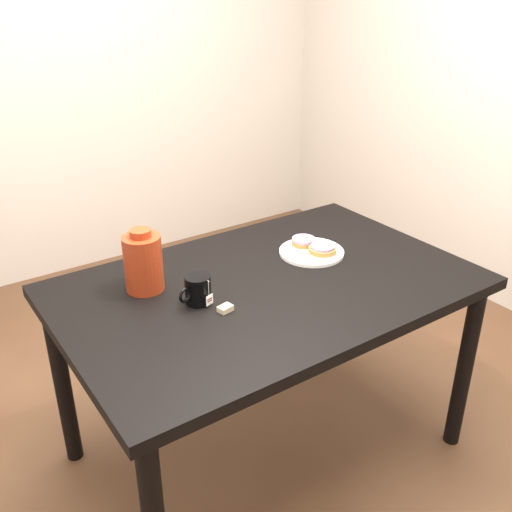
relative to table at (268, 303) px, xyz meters
name	(u,v)px	position (x,y,z in m)	size (l,w,h in m)	color
ground_plane	(266,447)	(0.00, 0.00, -0.67)	(4.00, 4.00, 0.00)	brown
wall_back	(59,46)	(0.00, 2.00, 0.68)	(3.50, 0.02, 2.70)	beige
table	(268,303)	(0.00, 0.00, 0.00)	(1.40, 0.90, 0.75)	black
plate	(312,252)	(0.27, 0.09, 0.09)	(0.24, 0.24, 0.02)	white
bagel_back	(303,241)	(0.27, 0.15, 0.11)	(0.10, 0.10, 0.03)	brown
bagel_front	(322,249)	(0.29, 0.06, 0.11)	(0.11, 0.11, 0.03)	brown
mug	(197,289)	(-0.26, 0.01, 0.13)	(0.13, 0.11, 0.09)	black
teabag_pouch	(225,309)	(-0.22, -0.08, 0.09)	(0.04, 0.03, 0.02)	#C6B793
bagel_package	(143,262)	(-0.36, 0.19, 0.18)	(0.15, 0.15, 0.21)	maroon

